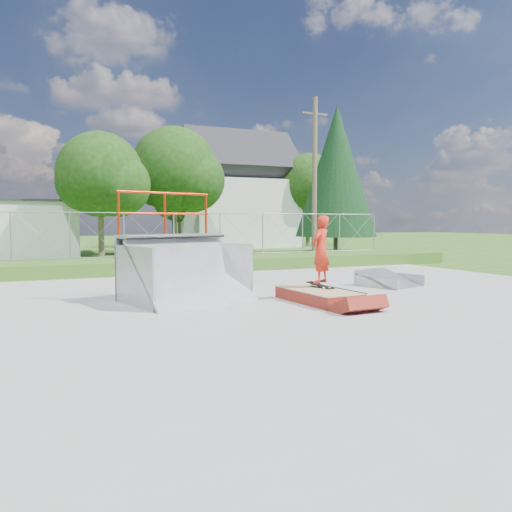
{
  "coord_description": "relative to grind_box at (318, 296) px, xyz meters",
  "views": [
    {
      "loc": [
        -5.16,
        -9.52,
        1.95
      ],
      "look_at": [
        -0.26,
        1.58,
        1.1
      ],
      "focal_mm": 35.0,
      "sensor_mm": 36.0,
      "label": 1
    }
  ],
  "objects": [
    {
      "name": "gable_house",
      "position": [
        8.07,
        25.38,
        3.67
      ],
      "size": [
        8.4,
        6.08,
        8.94
      ],
      "color": "silver",
      "rests_on": "ground"
    },
    {
      "name": "tree_left_near",
      "position": [
        -2.69,
        17.21,
        4.07
      ],
      "size": [
        4.76,
        4.48,
        6.65
      ],
      "color": "brown",
      "rests_on": "ground"
    },
    {
      "name": "skateboard",
      "position": [
        0.22,
        0.26,
        0.21
      ],
      "size": [
        0.44,
        0.82,
        0.13
      ],
      "primitive_type": "cube",
      "rotation": [
        0.14,
        0.0,
        0.29
      ],
      "color": "black",
      "rests_on": "grind_box"
    },
    {
      "name": "grind_box",
      "position": [
        0.0,
        0.0,
        0.0
      ],
      "size": [
        1.25,
        2.31,
        0.33
      ],
      "rotation": [
        0.0,
        0.0,
        0.08
      ],
      "color": "maroon",
      "rests_on": "concrete_pad"
    },
    {
      "name": "utility_pole",
      "position": [
        6.57,
        11.38,
        3.83
      ],
      "size": [
        0.24,
        0.24,
        8.0
      ],
      "primitive_type": "cylinder",
      "color": "brown",
      "rests_on": "ground"
    },
    {
      "name": "quarter_pipe",
      "position": [
        -2.81,
        1.31,
        1.17
      ],
      "size": [
        3.18,
        2.89,
        2.68
      ],
      "primitive_type": null,
      "rotation": [
        0.0,
        0.0,
        0.27
      ],
      "color": "#A3A5AB",
      "rests_on": "concrete_pad"
    },
    {
      "name": "tree_right_far",
      "position": [
        13.33,
        23.2,
        4.38
      ],
      "size": [
        5.1,
        4.8,
        7.12
      ],
      "color": "brown",
      "rests_on": "ground"
    },
    {
      "name": "conifer_tree",
      "position": [
        11.07,
        16.38,
        4.88
      ],
      "size": [
        5.04,
        5.04,
        9.1
      ],
      "color": "brown",
      "rests_on": "ground"
    },
    {
      "name": "flat_bank_ramp",
      "position": [
        3.51,
        1.73,
        0.06
      ],
      "size": [
        1.88,
        1.94,
        0.45
      ],
      "primitive_type": null,
      "rotation": [
        0.0,
        0.0,
        0.32
      ],
      "color": "#A3A5AB",
      "rests_on": "concrete_pad"
    },
    {
      "name": "concrete_pad",
      "position": [
        -0.93,
        -0.62,
        -0.15
      ],
      "size": [
        20.0,
        16.0,
        0.04
      ],
      "primitive_type": "cube",
      "color": "#9B9B98",
      "rests_on": "ground"
    },
    {
      "name": "chain_link_fence",
      "position": [
        -0.93,
        9.88,
        1.23
      ],
      "size": [
        20.0,
        0.06,
        1.8
      ],
      "primitive_type": null,
      "color": "gray",
      "rests_on": "grass_berm"
    },
    {
      "name": "ground",
      "position": [
        -0.93,
        -0.62,
        -0.17
      ],
      "size": [
        120.0,
        120.0,
        0.0
      ],
      "primitive_type": "plane",
      "color": "#2A5217",
      "rests_on": "ground"
    },
    {
      "name": "skater",
      "position": [
        0.22,
        0.26,
        1.03
      ],
      "size": [
        0.72,
        0.65,
        1.64
      ],
      "primitive_type": "imported",
      "rotation": [
        0.0,
        0.0,
        3.71
      ],
      "color": "red",
      "rests_on": "grind_box"
    },
    {
      "name": "tree_back_mid",
      "position": [
        4.28,
        27.23,
        3.47
      ],
      "size": [
        4.08,
        3.84,
        5.7
      ],
      "color": "brown",
      "rests_on": "ground"
    },
    {
      "name": "tree_center",
      "position": [
        1.85,
        19.19,
        4.68
      ],
      "size": [
        5.44,
        5.12,
        7.6
      ],
      "color": "brown",
      "rests_on": "ground"
    },
    {
      "name": "grass_berm",
      "position": [
        -0.93,
        8.88,
        0.08
      ],
      "size": [
        24.0,
        3.0,
        0.5
      ],
      "primitive_type": "cube",
      "color": "#2A5217",
      "rests_on": "ground"
    }
  ]
}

